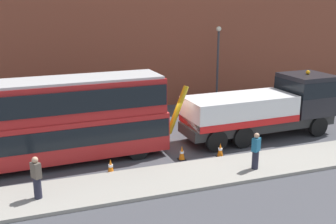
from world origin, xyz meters
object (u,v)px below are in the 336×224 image
object	(u,v)px
pedestrian_onlooker	(37,178)
traffic_cone_midway	(182,153)
double_decker_bus	(51,118)
street_lamp	(218,60)
pedestrian_bystander	(256,151)
recovery_tow_truck	(267,107)
traffic_cone_near_truck	(220,150)
traffic_cone_near_bus	(111,167)

from	to	relation	value
pedestrian_onlooker	traffic_cone_midway	xyz separation A→B (m)	(6.78, 2.07, -0.64)
double_decker_bus	street_lamp	size ratio (longest dim) A/B	1.91
double_decker_bus	pedestrian_bystander	size ratio (longest dim) A/B	6.51
pedestrian_onlooker	street_lamp	xyz separation A→B (m)	(12.91, 10.75, 2.49)
recovery_tow_truck	traffic_cone_near_truck	distance (m)	4.55
traffic_cone_near_truck	street_lamp	xyz separation A→B (m)	(4.16, 8.93, 3.13)
pedestrian_bystander	pedestrian_onlooker	bearing A→B (deg)	57.40
pedestrian_bystander	traffic_cone_near_bus	world-z (taller)	pedestrian_bystander
double_decker_bus	traffic_cone_near_bus	world-z (taller)	double_decker_bus
street_lamp	pedestrian_onlooker	bearing A→B (deg)	-140.22
traffic_cone_near_truck	traffic_cone_near_bus	bearing A→B (deg)	-177.74
traffic_cone_near_bus	pedestrian_bystander	bearing A→B (deg)	-17.26
recovery_tow_truck	traffic_cone_near_bus	bearing A→B (deg)	-169.30
pedestrian_onlooker	street_lamp	bearing A→B (deg)	11.35
traffic_cone_near_bus	street_lamp	xyz separation A→B (m)	(9.75, 9.15, 3.13)
street_lamp	traffic_cone_near_truck	bearing A→B (deg)	-115.00
pedestrian_onlooker	traffic_cone_midway	size ratio (longest dim) A/B	2.38
pedestrian_bystander	traffic_cone_near_truck	distance (m)	2.35
pedestrian_onlooker	pedestrian_bystander	bearing A→B (deg)	-30.50
pedestrian_bystander	recovery_tow_truck	bearing A→B (deg)	-68.07
double_decker_bus	traffic_cone_near_bus	distance (m)	3.69
street_lamp	pedestrian_bystander	bearing A→B (deg)	-107.51
recovery_tow_truck	traffic_cone_near_truck	size ratio (longest dim) A/B	14.16
recovery_tow_truck	double_decker_bus	world-z (taller)	double_decker_bus
double_decker_bus	street_lamp	distance (m)	13.98
double_decker_bus	pedestrian_onlooker	xyz separation A→B (m)	(-0.86, -3.78, -1.25)
traffic_cone_near_bus	traffic_cone_near_truck	bearing A→B (deg)	2.26
recovery_tow_truck	pedestrian_bystander	bearing A→B (deg)	-129.98
pedestrian_onlooker	traffic_cone_near_bus	size ratio (longest dim) A/B	2.38
street_lamp	traffic_cone_near_bus	bearing A→B (deg)	-136.82
recovery_tow_truck	traffic_cone_near_bus	world-z (taller)	recovery_tow_truck
double_decker_bus	street_lamp	bearing A→B (deg)	27.60
recovery_tow_truck	traffic_cone_near_truck	bearing A→B (deg)	-155.21
traffic_cone_near_bus	pedestrian_onlooker	bearing A→B (deg)	-153.16
recovery_tow_truck	pedestrian_bystander	size ratio (longest dim) A/B	5.96
traffic_cone_midway	street_lamp	bearing A→B (deg)	54.77
traffic_cone_midway	recovery_tow_truck	bearing A→B (deg)	16.56
pedestrian_onlooker	double_decker_bus	bearing A→B (deg)	48.83
recovery_tow_truck	traffic_cone_near_bus	xyz separation A→B (m)	(-9.43, -2.20, -1.42)
pedestrian_onlooker	pedestrian_bystander	xyz separation A→B (m)	(9.41, -0.34, 0.00)
pedestrian_onlooker	street_lamp	size ratio (longest dim) A/B	0.29
recovery_tow_truck	street_lamp	size ratio (longest dim) A/B	1.75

